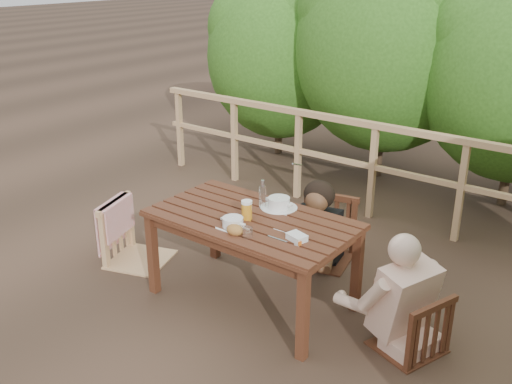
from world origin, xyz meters
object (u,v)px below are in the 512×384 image
Objects in this scene: bread_roll at (235,230)px; woman at (325,196)px; butter_tub at (297,238)px; soup_near at (233,223)px; bottle at (263,195)px; table at (252,260)px; tumbler at (248,233)px; beer_glass at (247,211)px; chair_left at (136,208)px; chair_far at (323,206)px; soup_far at (279,203)px; chair_right at (413,295)px; diner_right at (421,264)px.

woman is at bearing 89.73° from bread_roll.
woman is 1.13m from butter_tub.
bottle is (-0.03, 0.39, 0.08)m from soup_near.
tumbler is (0.18, -0.28, 0.39)m from table.
tumbler is 0.34m from butter_tub.
table is 0.49m from bread_roll.
woman reaches higher than beer_glass.
table is 1.48× the size of chair_left.
chair_far is 4.24× the size of bottle.
soup_near is (-0.09, -1.12, 0.23)m from chair_far.
bread_roll is at bearing -88.33° from soup_far.
chair_right is at bearing 17.04° from soup_near.
bread_roll is at bearing 77.63° from woman.
beer_glass is at bearing -107.47° from chair_far.
table is at bearing 116.83° from diner_right.
soup_near is at bearing -91.61° from table.
tumbler is (0.19, -0.07, 0.00)m from soup_near.
soup_far is 0.15m from bottle.
tumbler is at bearing -135.29° from butter_tub.
chair_left is at bearing 115.37° from diner_right.
soup_near is at bearing -53.46° from chair_right.
tumbler is (0.10, -1.21, 0.14)m from woman.
chair_right is at bearing 23.21° from tumbler.
chair_far is at bearing -103.61° from chair_right.
bottle reaches higher than soup_near.
table is at bearing -102.29° from soup_far.
chair_right is 0.25m from diner_right.
bread_roll is 1.55× the size of tumbler.
diner_right is 10.26× the size of bread_roll.
chair_right is 10.10× the size of tumbler.
bottle is at bearing 103.01° from bread_roll.
woman is 4.22× the size of soup_far.
table is 6.01× the size of soup_near.
woman is at bearing -69.73° from chair_left.
tumbler is at bearing 82.75° from woman.
diner_right is (2.44, 0.25, 0.16)m from chair_left.
chair_left is 12.15× the size of tumbler.
soup_near reaches higher than bread_roll.
beer_glass is at bearing -60.85° from chair_right.
table is 1.26× the size of woman.
soup_far is 1.17× the size of bottle.
table is 1.30m from diner_right.
soup_far is 1.82× the size of beer_glass.
bread_roll is (0.07, -0.29, 0.39)m from table.
butter_tub is (0.42, -0.39, -0.02)m from soup_far.
chair_far is at bearing 81.07° from bottle.
chair_left reaches higher than chair_right.
bread_roll is (0.08, -0.08, -0.00)m from soup_near.
beer_glass is (-0.08, 0.24, 0.04)m from bread_roll.
bottle is at bearing 165.38° from butter_tub.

